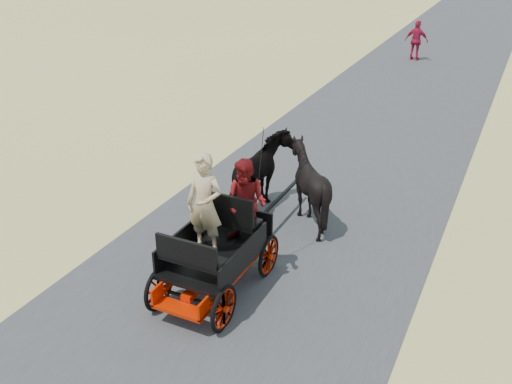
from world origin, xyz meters
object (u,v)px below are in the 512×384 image
at_px(carriage, 216,272).
at_px(horse_right, 309,185).
at_px(pedestrian, 416,41).
at_px(horse_left, 261,176).

xyz_separation_m(carriage, horse_right, (0.55, 3.00, 0.49)).
relative_size(horse_right, pedestrian, 0.98).
height_order(carriage, pedestrian, pedestrian).
bearing_deg(pedestrian, horse_right, 98.14).
height_order(carriage, horse_right, horse_right).
xyz_separation_m(horse_right, pedestrian, (-1.05, 15.84, 0.01)).
bearing_deg(carriage, horse_left, 100.39).
xyz_separation_m(carriage, horse_left, (-0.55, 3.00, 0.49)).
bearing_deg(horse_right, carriage, 79.61).
xyz_separation_m(carriage, pedestrian, (-0.50, 18.84, 0.50)).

